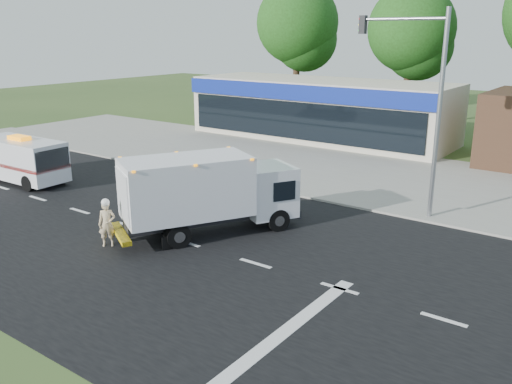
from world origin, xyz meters
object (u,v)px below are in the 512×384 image
(emergency_worker, at_px, (107,223))
(traffic_signal_pole, at_px, (424,93))
(ems_box_truck, at_px, (206,189))
(ambulance_van, at_px, (23,159))

(emergency_worker, distance_m, traffic_signal_pole, 12.60)
(emergency_worker, xyz_separation_m, traffic_signal_pole, (7.38, 9.37, 4.08))
(emergency_worker, bearing_deg, traffic_signal_pole, 7.13)
(ems_box_truck, bearing_deg, ambulance_van, 118.88)
(emergency_worker, bearing_deg, ambulance_van, 118.43)
(ems_box_truck, relative_size, traffic_signal_pole, 0.85)
(ambulance_van, relative_size, traffic_signal_pole, 0.62)
(ems_box_truck, bearing_deg, traffic_signal_pole, -10.58)
(ambulance_van, distance_m, traffic_signal_pole, 18.77)
(ems_box_truck, height_order, traffic_signal_pole, traffic_signal_pole)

